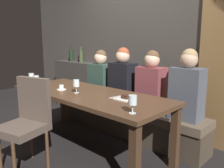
# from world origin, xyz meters

# --- Properties ---
(ground) EXTENTS (9.00, 9.00, 0.00)m
(ground) POSITION_xyz_m (0.00, 0.00, 0.00)
(ground) COLOR black
(back_wall_tiled) EXTENTS (6.00, 0.12, 3.00)m
(back_wall_tiled) POSITION_xyz_m (0.00, 1.22, 1.50)
(back_wall_tiled) COLOR #423D38
(back_wall_tiled) RESTS_ON ground
(back_counter) EXTENTS (1.10, 0.28, 0.95)m
(back_counter) POSITION_xyz_m (-1.55, 1.04, 0.47)
(back_counter) COLOR #38342F
(back_counter) RESTS_ON ground
(dining_table) EXTENTS (2.20, 0.84, 0.74)m
(dining_table) POSITION_xyz_m (0.00, 0.00, 0.65)
(dining_table) COLOR #412B1C
(dining_table) RESTS_ON ground
(banquette_bench) EXTENTS (2.50, 0.44, 0.45)m
(banquette_bench) POSITION_xyz_m (0.00, 0.70, 0.23)
(banquette_bench) COLOR #40352A
(banquette_bench) RESTS_ON ground
(chair_near_side) EXTENTS (0.54, 0.54, 0.98)m
(chair_near_side) POSITION_xyz_m (-0.14, -0.72, 0.56)
(chair_near_side) COLOR #4C3321
(chair_near_side) RESTS_ON ground
(diner_redhead) EXTENTS (0.36, 0.24, 0.78)m
(diner_redhead) POSITION_xyz_m (-0.47, 0.68, 0.82)
(diner_redhead) COLOR #2D473D
(diner_redhead) RESTS_ON banquette_bench
(diner_bearded) EXTENTS (0.36, 0.24, 0.83)m
(diner_bearded) POSITION_xyz_m (-0.01, 0.68, 0.84)
(diner_bearded) COLOR black
(diner_bearded) RESTS_ON banquette_bench
(diner_far_end) EXTENTS (0.36, 0.24, 0.80)m
(diner_far_end) POSITION_xyz_m (0.45, 0.72, 0.83)
(diner_far_end) COLOR brown
(diner_far_end) RESTS_ON banquette_bench
(diner_near_end) EXTENTS (0.36, 0.24, 0.83)m
(diner_near_end) POSITION_xyz_m (0.97, 0.70, 0.84)
(diner_near_end) COLOR #4C515B
(diner_near_end) RESTS_ON banquette_bench
(wine_bottle_dark_red) EXTENTS (0.08, 0.08, 0.33)m
(wine_bottle_dark_red) POSITION_xyz_m (-1.75, 1.07, 1.07)
(wine_bottle_dark_red) COLOR black
(wine_bottle_dark_red) RESTS_ON back_counter
(wine_bottle_pale_label) EXTENTS (0.08, 0.08, 0.33)m
(wine_bottle_pale_label) POSITION_xyz_m (-1.40, 1.04, 1.07)
(wine_bottle_pale_label) COLOR #384728
(wine_bottle_pale_label) RESTS_ON back_counter
(wine_glass_near_left) EXTENTS (0.08, 0.08, 0.16)m
(wine_glass_near_left) POSITION_xyz_m (0.93, -0.27, 0.85)
(wine_glass_near_left) COLOR silver
(wine_glass_near_left) RESTS_ON dining_table
(wine_glass_far_left) EXTENTS (0.08, 0.08, 0.16)m
(wine_glass_far_left) POSITION_xyz_m (-0.99, -0.21, 0.86)
(wine_glass_far_left) COLOR silver
(wine_glass_far_left) RESTS_ON dining_table
(wine_glass_near_right) EXTENTS (0.08, 0.08, 0.16)m
(wine_glass_near_right) POSITION_xyz_m (-0.74, -0.28, 0.86)
(wine_glass_near_right) COLOR silver
(wine_glass_near_right) RESTS_ON dining_table
(wine_glass_center_back) EXTENTS (0.08, 0.08, 0.16)m
(wine_glass_center_back) POSITION_xyz_m (-0.08, -0.11, 0.85)
(wine_glass_center_back) COLOR silver
(wine_glass_center_back) RESTS_ON dining_table
(espresso_cup) EXTENTS (0.12, 0.12, 0.06)m
(espresso_cup) POSITION_xyz_m (-0.36, -0.13, 0.77)
(espresso_cup) COLOR white
(espresso_cup) RESTS_ON dining_table
(dessert_plate) EXTENTS (0.19, 0.19, 0.05)m
(dessert_plate) POSITION_xyz_m (0.56, 0.06, 0.75)
(dessert_plate) COLOR white
(dessert_plate) RESTS_ON dining_table
(fork_on_table) EXTENTS (0.04, 0.17, 0.01)m
(fork_on_table) POSITION_xyz_m (0.42, 0.06, 0.74)
(fork_on_table) COLOR silver
(fork_on_table) RESTS_ON dining_table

